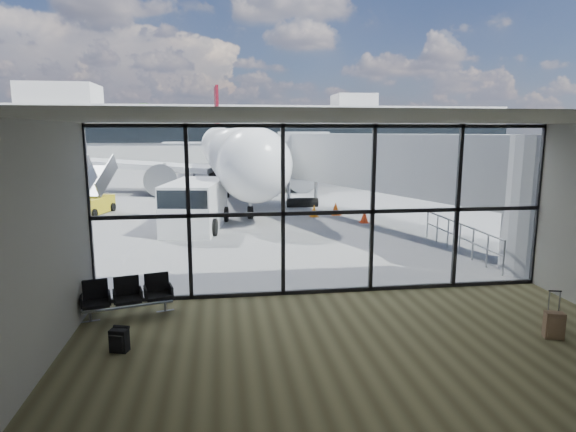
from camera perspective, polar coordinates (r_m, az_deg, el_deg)
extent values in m
plane|color=slate|center=(52.42, -5.01, 5.21)|extent=(220.00, 220.00, 0.00)
cube|color=brown|center=(9.64, 10.08, -16.60)|extent=(12.00, 8.00, 0.01)
cube|color=silver|center=(8.64, 11.00, 11.16)|extent=(12.00, 8.00, 0.02)
cube|color=#B2B2AD|center=(5.42, 24.38, -13.09)|extent=(12.00, 0.02, 4.50)
cube|color=#B2B2AD|center=(9.01, -28.75, -4.39)|extent=(0.02, 8.00, 4.50)
cube|color=white|center=(12.66, 4.79, 0.63)|extent=(12.00, 0.04, 4.50)
cube|color=black|center=(13.19, 4.65, -8.80)|extent=(12.00, 0.12, 0.10)
cube|color=black|center=(12.66, 4.78, 0.41)|extent=(12.00, 0.12, 0.10)
cube|color=black|center=(12.49, 4.93, 10.60)|extent=(12.00, 0.12, 0.10)
cube|color=black|center=(12.75, -22.52, -0.02)|extent=(0.10, 0.12, 4.50)
cube|color=black|center=(12.37, -11.70, 0.24)|extent=(0.10, 0.12, 4.50)
cube|color=black|center=(12.45, -0.61, 0.51)|extent=(0.10, 0.12, 4.50)
cube|color=black|center=(12.97, 9.96, 0.75)|extent=(0.10, 0.12, 4.50)
cube|color=black|center=(13.90, 19.42, 0.94)|extent=(0.10, 0.12, 4.50)
cube|color=black|center=(15.15, 27.50, 1.08)|extent=(0.10, 0.12, 4.50)
cylinder|color=#AAACAF|center=(16.68, 28.84, 1.16)|extent=(2.80, 2.80, 4.20)
cube|color=#AAACAF|center=(21.51, 11.98, 6.29)|extent=(7.45, 14.81, 2.40)
cube|color=#AAACAF|center=(27.61, 1.74, 7.26)|extent=(2.60, 2.20, 2.60)
cylinder|color=gray|center=(27.66, 0.08, 2.91)|extent=(0.20, 0.20, 1.80)
cylinder|color=gray|center=(27.93, 3.34, 2.96)|extent=(0.20, 0.20, 1.80)
cylinder|color=black|center=(27.87, 1.71, 1.61)|extent=(1.80, 0.56, 0.56)
cylinder|color=gray|center=(15.90, 24.17, -4.55)|extent=(0.06, 0.06, 1.10)
cylinder|color=gray|center=(16.64, 22.53, -3.82)|extent=(0.06, 0.06, 1.10)
cylinder|color=gray|center=(17.40, 21.04, -3.14)|extent=(0.06, 0.06, 1.10)
cylinder|color=gray|center=(18.17, 19.67, -2.52)|extent=(0.06, 0.06, 1.10)
cylinder|color=gray|center=(18.95, 18.42, -1.95)|extent=(0.06, 0.06, 1.10)
cylinder|color=gray|center=(19.74, 17.26, -1.43)|extent=(0.06, 0.06, 1.10)
cylinder|color=gray|center=(20.54, 16.20, -0.94)|extent=(0.06, 0.06, 1.10)
cylinder|color=gray|center=(18.07, 19.77, -0.88)|extent=(0.06, 5.40, 0.06)
cylinder|color=gray|center=(18.16, 19.68, -2.37)|extent=(0.06, 5.40, 0.06)
cube|color=silver|center=(74.23, -6.00, 9.67)|extent=(80.00, 12.00, 8.00)
cube|color=black|center=(68.13, -5.80, 9.65)|extent=(80.00, 0.20, 2.40)
cube|color=silver|center=(77.60, -25.36, 12.86)|extent=(10.00, 8.00, 3.00)
cube|color=silver|center=(77.18, 7.79, 13.36)|extent=(6.00, 6.00, 2.00)
cylinder|color=#382619|center=(89.47, -28.04, 7.14)|extent=(0.50, 0.50, 3.42)
sphere|color=black|center=(89.44, -28.26, 9.81)|extent=(6.27, 6.27, 6.27)
cylinder|color=#382619|center=(87.63, -24.30, 7.15)|extent=(0.50, 0.50, 2.70)
sphere|color=black|center=(87.59, -24.46, 9.31)|extent=(4.95, 4.95, 4.95)
cylinder|color=#382619|center=(86.16, -20.45, 7.49)|extent=(0.50, 0.50, 3.06)
sphere|color=black|center=(86.13, -20.60, 9.97)|extent=(5.61, 5.61, 5.61)
cylinder|color=#382619|center=(85.09, -16.47, 7.81)|extent=(0.50, 0.50, 3.42)
sphere|color=black|center=(85.07, -16.61, 10.62)|extent=(6.27, 6.27, 6.27)
cube|color=gray|center=(12.09, -18.39, -10.18)|extent=(2.01, 0.60, 0.04)
cube|color=black|center=(12.01, -21.82, -9.63)|extent=(0.70, 0.67, 0.07)
cube|color=black|center=(12.19, -21.92, -8.15)|extent=(0.58, 0.21, 0.51)
cube|color=black|center=(12.03, -18.44, -9.39)|extent=(0.70, 0.67, 0.07)
cube|color=black|center=(12.21, -18.60, -7.92)|extent=(0.58, 0.21, 0.51)
cube|color=black|center=(12.09, -15.08, -9.11)|extent=(0.70, 0.67, 0.07)
cube|color=black|center=(12.27, -15.30, -7.66)|extent=(0.58, 0.21, 0.51)
cylinder|color=gray|center=(12.11, -22.40, -10.99)|extent=(0.06, 0.06, 0.23)
cylinder|color=gray|center=(12.21, -14.36, -10.37)|extent=(0.06, 0.06, 0.23)
cube|color=black|center=(10.33, -19.36, -13.77)|extent=(0.39, 0.30, 0.47)
cube|color=black|center=(10.23, -19.71, -14.03)|extent=(0.28, 0.14, 0.32)
cylinder|color=black|center=(10.32, -19.15, -12.35)|extent=(0.33, 0.18, 0.09)
cube|color=#826448|center=(11.72, 28.99, -11.24)|extent=(0.43, 0.33, 0.56)
cube|color=#826448|center=(11.61, 29.20, -11.46)|extent=(0.31, 0.13, 0.42)
cylinder|color=gray|center=(11.62, 28.52, -8.87)|extent=(0.03, 0.03, 0.47)
cylinder|color=gray|center=(11.69, 29.49, -8.84)|extent=(0.03, 0.03, 0.47)
cube|color=black|center=(11.59, 29.10, -7.78)|extent=(0.25, 0.10, 0.02)
cylinder|color=black|center=(11.87, 28.22, -12.32)|extent=(0.05, 0.07, 0.06)
cylinder|color=black|center=(11.94, 29.18, -12.27)|extent=(0.05, 0.07, 0.06)
cylinder|color=white|center=(35.85, -6.91, 7.50)|extent=(5.07, 28.21, 3.46)
sphere|color=white|center=(21.91, -3.98, 6.04)|extent=(3.46, 3.46, 3.46)
cone|color=white|center=(52.16, -8.37, 8.52)|extent=(3.78, 5.80, 3.46)
cube|color=black|center=(22.44, -4.18, 7.32)|extent=(2.12, 1.24, 0.47)
cube|color=white|center=(37.07, -19.41, 5.86)|extent=(14.38, 6.63, 1.11)
cylinder|color=black|center=(34.98, -14.72, 4.35)|extent=(2.14, 3.29, 1.96)
cube|color=white|center=(51.62, -11.70, 8.51)|extent=(5.34, 2.44, 0.17)
cube|color=white|center=(38.26, 5.02, 6.49)|extent=(14.22, 8.06, 1.11)
cylinder|color=black|center=(35.76, 1.08, 4.79)|extent=(2.14, 3.29, 1.96)
cube|color=white|center=(51.94, -5.01, 8.68)|extent=(5.41, 2.98, 0.17)
cube|color=#5C0D18|center=(52.18, -8.46, 11.91)|extent=(0.49, 3.56, 5.61)
cylinder|color=gray|center=(24.00, -4.49, 1.20)|extent=(0.19, 0.19, 1.31)
cylinder|color=black|center=(24.05, -4.48, 0.43)|extent=(0.27, 0.67, 0.65)
cylinder|color=black|center=(36.38, -11.02, 3.66)|extent=(0.47, 0.92, 0.90)
cylinder|color=black|center=(36.79, -2.82, 3.90)|extent=(0.47, 0.92, 0.90)
cube|color=silver|center=(21.89, -10.89, 1.29)|extent=(2.89, 5.17, 2.12)
cube|color=black|center=(20.06, -12.01, 2.16)|extent=(2.20, 1.59, 0.74)
cylinder|color=black|center=(20.74, -14.61, -1.27)|extent=(0.38, 0.78, 0.74)
cylinder|color=black|center=(20.26, -8.82, -1.32)|extent=(0.38, 0.78, 0.74)
cylinder|color=black|center=(23.77, -12.54, 0.22)|extent=(0.38, 0.78, 0.74)
cylinder|color=black|center=(23.35, -7.47, 0.20)|extent=(0.38, 0.78, 0.74)
cube|color=black|center=(32.99, -8.39, 3.30)|extent=(1.38, 2.91, 0.97)
cube|color=black|center=(34.07, -8.44, 4.73)|extent=(1.18, 2.42, 1.00)
cylinder|color=black|center=(32.07, -9.58, 2.56)|extent=(0.20, 0.48, 0.48)
cylinder|color=black|center=(32.08, -7.16, 2.62)|extent=(0.20, 0.48, 0.48)
cylinder|color=black|center=(33.99, -9.53, 2.97)|extent=(0.20, 0.48, 0.48)
cylinder|color=black|center=(34.00, -7.25, 3.03)|extent=(0.20, 0.48, 0.48)
cube|color=gold|center=(27.46, -22.61, 1.18)|extent=(2.30, 3.22, 0.83)
cube|color=gray|center=(28.05, -21.98, 3.86)|extent=(1.97, 2.64, 1.54)
cylinder|color=black|center=(27.00, -25.16, 0.34)|extent=(0.31, 0.49, 0.46)
cylinder|color=black|center=(26.20, -22.02, 0.30)|extent=(0.31, 0.49, 0.46)
cylinder|color=black|center=(28.79, -23.08, 1.04)|extent=(0.31, 0.49, 0.46)
cylinder|color=black|center=(28.04, -20.08, 1.01)|extent=(0.31, 0.49, 0.46)
cube|color=orange|center=(24.70, 3.10, -0.03)|extent=(0.44, 0.44, 0.03)
cone|color=orange|center=(24.65, 3.10, 0.64)|extent=(0.42, 0.42, 0.62)
cube|color=red|center=(23.33, 9.01, -0.74)|extent=(0.43, 0.43, 0.03)
cone|color=red|center=(23.27, 9.02, -0.04)|extent=(0.40, 0.40, 0.61)
cube|color=#FE5D0D|center=(25.30, 5.65, 0.17)|extent=(0.47, 0.47, 0.03)
cone|color=#FE5D0D|center=(25.25, 5.66, 0.88)|extent=(0.44, 0.44, 0.67)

